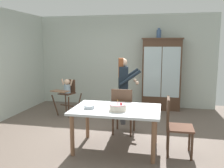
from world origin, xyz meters
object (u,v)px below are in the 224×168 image
at_px(birthday_cake, 118,107).
at_px(serving_bowl, 89,107).
at_px(adult_person, 123,82).
at_px(dining_chair_far_side, 123,108).
at_px(china_cabinet, 161,74).
at_px(ceramic_vase, 159,34).
at_px(high_chair_with_toddler, 67,90).
at_px(dining_chair_right_end, 174,122).
at_px(dining_table, 116,113).

bearing_deg(birthday_cake, serving_bowl, 176.36).
relative_size(adult_person, dining_chair_far_side, 1.59).
xyz_separation_m(china_cabinet, ceramic_vase, (-0.11, 0.00, 1.12)).
height_order(ceramic_vase, dining_chair_far_side, ceramic_vase).
bearing_deg(serving_bowl, dining_chair_far_side, 62.02).
distance_m(china_cabinet, ceramic_vase, 1.13).
distance_m(ceramic_vase, high_chair_with_toddler, 2.95).
height_order(ceramic_vase, birthday_cake, ceramic_vase).
bearing_deg(birthday_cake, dining_chair_right_end, 9.04).
bearing_deg(dining_chair_far_side, birthday_cake, 97.59).
bearing_deg(china_cabinet, high_chair_with_toddler, -154.91).
bearing_deg(high_chair_with_toddler, dining_chair_far_side, -18.19).
relative_size(ceramic_vase, high_chair_with_toddler, 0.28).
relative_size(ceramic_vase, serving_bowl, 1.50).
distance_m(serving_bowl, dining_chair_far_side, 0.97).
xyz_separation_m(birthday_cake, dining_chair_far_side, (-0.06, 0.87, -0.24)).
xyz_separation_m(high_chair_with_toddler, dining_chair_far_side, (1.67, -1.13, -0.10)).
distance_m(high_chair_with_toddler, dining_table, 2.49).
height_order(serving_bowl, dining_chair_far_side, dining_chair_far_side).
height_order(high_chair_with_toddler, dining_chair_right_end, dining_chair_right_end).
height_order(ceramic_vase, adult_person, ceramic_vase).
xyz_separation_m(adult_person, birthday_cake, (0.17, -1.61, -0.17)).
distance_m(high_chair_with_toddler, dining_chair_right_end, 3.23).
height_order(high_chair_with_toddler, dining_chair_far_side, dining_chair_far_side).
bearing_deg(adult_person, high_chair_with_toddler, 62.51).
bearing_deg(dining_chair_far_side, dining_chair_right_end, 147.37).
bearing_deg(ceramic_vase, high_chair_with_toddler, -153.82).
xyz_separation_m(china_cabinet, dining_chair_far_side, (-0.73, -2.25, -0.46)).
relative_size(ceramic_vase, dining_chair_far_side, 0.28).
height_order(china_cabinet, dining_chair_far_side, china_cabinet).
height_order(ceramic_vase, dining_table, ceramic_vase).
bearing_deg(high_chair_with_toddler, china_cabinet, 40.97).
distance_m(ceramic_vase, adult_person, 2.04).
bearing_deg(birthday_cake, high_chair_with_toddler, 130.89).
height_order(adult_person, dining_table, adult_person).
bearing_deg(ceramic_vase, china_cabinet, -1.99).
bearing_deg(serving_bowl, high_chair_with_toddler, 121.99).
distance_m(dining_table, birthday_cake, 0.21).
xyz_separation_m(dining_table, serving_bowl, (-0.45, -0.11, 0.12)).
distance_m(birthday_cake, serving_bowl, 0.50).
bearing_deg(serving_bowl, ceramic_vase, 70.97).
relative_size(ceramic_vase, birthday_cake, 0.96).
bearing_deg(ceramic_vase, dining_table, -101.68).
bearing_deg(dining_chair_right_end, china_cabinet, 4.49).
bearing_deg(china_cabinet, ceramic_vase, 178.01).
distance_m(ceramic_vase, dining_table, 3.38).
relative_size(adult_person, serving_bowl, 8.50).
relative_size(high_chair_with_toddler, birthday_cake, 3.39).
relative_size(dining_table, serving_bowl, 8.35).
bearing_deg(high_chair_with_toddler, dining_chair_right_end, -19.06).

